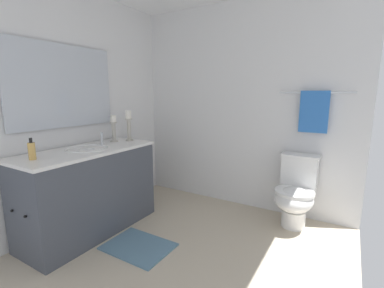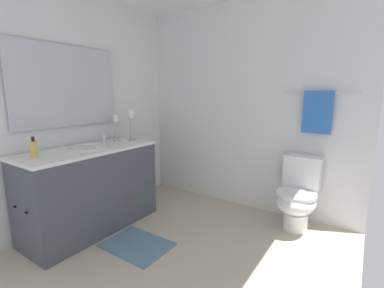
{
  "view_description": "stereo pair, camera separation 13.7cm",
  "coord_description": "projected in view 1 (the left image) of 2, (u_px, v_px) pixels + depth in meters",
  "views": [
    {
      "loc": [
        1.17,
        -1.71,
        1.39
      ],
      "look_at": [
        -0.17,
        0.52,
        0.9
      ],
      "focal_mm": 24.95,
      "sensor_mm": 36.0,
      "label": 1
    },
    {
      "loc": [
        1.28,
        -1.64,
        1.39
      ],
      "look_at": [
        -0.17,
        0.52,
        0.9
      ],
      "focal_mm": 24.95,
      "sensor_mm": 36.0,
      "label": 2
    }
  ],
  "objects": [
    {
      "name": "towel_near_vanity",
      "position": [
        314.0,
        112.0,
        2.76
      ],
      "size": [
        0.28,
        0.03,
        0.43
      ],
      "primitive_type": "cube",
      "color": "blue",
      "rests_on": "towel_bar"
    },
    {
      "name": "towel_bar",
      "position": [
        316.0,
        93.0,
        2.74
      ],
      "size": [
        0.73,
        0.02,
        0.02
      ],
      "primitive_type": "cylinder",
      "rotation": [
        0.0,
        1.57,
        0.0
      ],
      "color": "silver"
    },
    {
      "name": "wall_back",
      "position": [
        241.0,
        107.0,
        3.24
      ],
      "size": [
        2.7,
        0.04,
        2.45
      ],
      "primitive_type": "cube",
      "color": "white",
      "rests_on": "ground"
    },
    {
      "name": "bath_mat",
      "position": [
        138.0,
        246.0,
        2.45
      ],
      "size": [
        0.6,
        0.44,
        0.02
      ],
      "primitive_type": "cube",
      "color": "slate",
      "rests_on": "ground"
    },
    {
      "name": "mirror",
      "position": [
        64.0,
        86.0,
        2.63
      ],
      "size": [
        0.02,
        1.14,
        0.81
      ],
      "primitive_type": "cube",
      "color": "silver"
    },
    {
      "name": "floor",
      "position": [
        178.0,
        259.0,
        2.29
      ],
      "size": [
        2.7,
        2.79,
        0.02
      ],
      "primitive_type": "cube",
      "color": "beige",
      "rests_on": "ground"
    },
    {
      "name": "toilet",
      "position": [
        295.0,
        193.0,
        2.78
      ],
      "size": [
        0.39,
        0.54,
        0.75
      ],
      "color": "white",
      "rests_on": "ground"
    },
    {
      "name": "candle_holder_tall",
      "position": [
        129.0,
        125.0,
        3.04
      ],
      "size": [
        0.09,
        0.09,
        0.35
      ],
      "color": "#B7B2A5",
      "rests_on": "vanity_cabinet"
    },
    {
      "name": "vanity_cabinet",
      "position": [
        90.0,
        190.0,
        2.68
      ],
      "size": [
        0.58,
        1.37,
        0.86
      ],
      "color": "#474C56",
      "rests_on": "ground"
    },
    {
      "name": "sink_basin",
      "position": [
        87.0,
        153.0,
        2.61
      ],
      "size": [
        0.4,
        0.4,
        0.24
      ],
      "color": "white",
      "rests_on": "vanity_cabinet"
    },
    {
      "name": "soap_bottle",
      "position": [
        32.0,
        151.0,
        2.17
      ],
      "size": [
        0.06,
        0.06,
        0.18
      ],
      "color": "#E5B259",
      "rests_on": "vanity_cabinet"
    },
    {
      "name": "wall_left",
      "position": [
        68.0,
        110.0,
        2.74
      ],
      "size": [
        0.04,
        2.79,
        2.45
      ],
      "primitive_type": "cube",
      "color": "white",
      "rests_on": "ground"
    },
    {
      "name": "candle_holder_short",
      "position": [
        114.0,
        128.0,
        2.98
      ],
      "size": [
        0.09,
        0.09,
        0.3
      ],
      "color": "#B7B2A5",
      "rests_on": "vanity_cabinet"
    }
  ]
}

